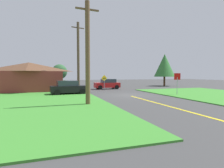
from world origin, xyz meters
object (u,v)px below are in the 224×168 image
(utility_pole_mid, at_px, (78,56))
(direction_sign, at_px, (104,81))
(utility_pole_near, at_px, (88,52))
(barn, at_px, (29,77))
(parked_car_near_building, at_px, (68,88))
(oak_tree_left, at_px, (165,65))
(pine_tree_center, at_px, (60,72))
(car_approaching_junction, at_px, (107,84))
(stop_sign, at_px, (177,80))

(utility_pole_mid, relative_size, direction_sign, 4.14)
(direction_sign, bearing_deg, utility_pole_mid, 177.88)
(utility_pole_near, relative_size, barn, 0.90)
(parked_car_near_building, xyz_separation_m, oak_tree_left, (20.06, 10.36, 3.38))
(utility_pole_mid, relative_size, barn, 1.07)
(pine_tree_center, bearing_deg, oak_tree_left, -17.89)
(oak_tree_left, bearing_deg, barn, -169.95)
(car_approaching_junction, distance_m, oak_tree_left, 14.41)
(parked_car_near_building, bearing_deg, barn, 124.42)
(parked_car_near_building, relative_size, barn, 0.49)
(pine_tree_center, xyz_separation_m, barn, (-4.54, -10.98, -0.87))
(utility_pole_mid, height_order, direction_sign, utility_pole_mid)
(stop_sign, relative_size, oak_tree_left, 0.38)
(utility_pole_mid, xyz_separation_m, pine_tree_center, (-1.93, 13.59, -1.91))
(stop_sign, relative_size, car_approaching_junction, 0.62)
(stop_sign, bearing_deg, utility_pole_mid, -27.20)
(stop_sign, relative_size, direction_sign, 1.09)
(utility_pole_mid, distance_m, pine_tree_center, 13.86)
(utility_pole_mid, height_order, oak_tree_left, utility_pole_mid)
(utility_pole_near, height_order, oak_tree_left, utility_pole_near)
(stop_sign, xyz_separation_m, direction_sign, (-6.29, 7.92, -0.34))
(parked_car_near_building, distance_m, direction_sign, 6.19)
(utility_pole_near, bearing_deg, direction_sign, 68.34)
(car_approaching_junction, relative_size, barn, 0.46)
(stop_sign, distance_m, parked_car_near_building, 12.52)
(stop_sign, height_order, barn, barn)
(utility_pole_near, distance_m, direction_sign, 12.48)
(car_approaching_junction, height_order, direction_sign, direction_sign)
(parked_car_near_building, relative_size, utility_pole_mid, 0.46)
(utility_pole_mid, bearing_deg, stop_sign, -39.07)
(oak_tree_left, xyz_separation_m, barn, (-24.89, -4.41, -2.18))
(car_approaching_junction, distance_m, barn, 11.56)
(stop_sign, bearing_deg, car_approaching_junction, -54.12)
(pine_tree_center, bearing_deg, stop_sign, -61.30)
(stop_sign, distance_m, utility_pole_near, 11.55)
(utility_pole_mid, bearing_deg, parked_car_near_building, -116.17)
(oak_tree_left, bearing_deg, utility_pole_mid, -159.12)
(parked_car_near_building, bearing_deg, stop_sign, -26.82)
(direction_sign, xyz_separation_m, oak_tree_left, (14.79, 7.16, 2.78))
(stop_sign, xyz_separation_m, barn, (-16.39, 10.67, 0.27))
(parked_car_near_building, height_order, utility_pole_near, utility_pole_near)
(stop_sign, bearing_deg, oak_tree_left, -107.53)
(utility_pole_near, xyz_separation_m, oak_tree_left, (19.29, 18.50, 0.18))
(car_approaching_junction, bearing_deg, stop_sign, 113.05)
(utility_pole_mid, bearing_deg, utility_pole_near, -94.37)
(car_approaching_junction, relative_size, oak_tree_left, 0.62)
(pine_tree_center, height_order, barn, pine_tree_center)
(parked_car_near_building, distance_m, oak_tree_left, 22.83)
(stop_sign, height_order, utility_pole_mid, utility_pole_mid)
(utility_pole_near, bearing_deg, stop_sign, 17.61)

